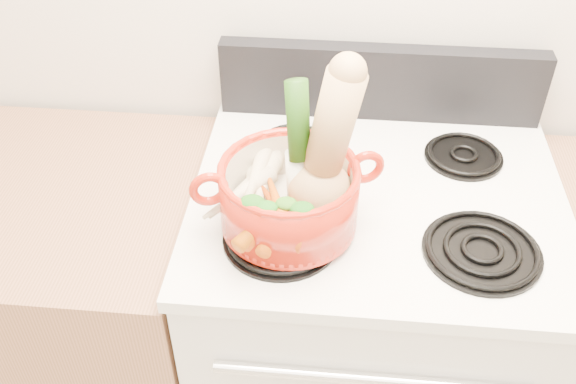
# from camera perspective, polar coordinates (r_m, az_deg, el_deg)

# --- Properties ---
(stove_body) EXTENTS (0.76, 0.65, 0.92)m
(stove_body) POSITION_cam_1_polar(r_m,az_deg,el_deg) (1.71, 6.55, -12.72)
(stove_body) COLOR silver
(stove_body) RESTS_ON floor
(cooktop) EXTENTS (0.78, 0.67, 0.03)m
(cooktop) POSITION_cam_1_polar(r_m,az_deg,el_deg) (1.37, 8.01, -0.55)
(cooktop) COLOR white
(cooktop) RESTS_ON stove_body
(control_backsplash) EXTENTS (0.76, 0.05, 0.18)m
(control_backsplash) POSITION_cam_1_polar(r_m,az_deg,el_deg) (1.55, 8.22, 9.62)
(control_backsplash) COLOR black
(control_backsplash) RESTS_ON cooktop
(oven_handle) EXTENTS (0.60, 0.02, 0.02)m
(oven_handle) POSITION_cam_1_polar(r_m,az_deg,el_deg) (1.25, 7.55, -16.19)
(oven_handle) COLOR silver
(oven_handle) RESTS_ON stove_body
(burner_front_left) EXTENTS (0.22, 0.22, 0.02)m
(burner_front_left) POSITION_cam_1_polar(r_m,az_deg,el_deg) (1.23, -0.65, -3.98)
(burner_front_left) COLOR black
(burner_front_left) RESTS_ON cooktop
(burner_front_right) EXTENTS (0.22, 0.22, 0.02)m
(burner_front_right) POSITION_cam_1_polar(r_m,az_deg,el_deg) (1.26, 16.87, -4.95)
(burner_front_right) COLOR black
(burner_front_right) RESTS_ON cooktop
(burner_back_left) EXTENTS (0.17, 0.17, 0.02)m
(burner_back_left) POSITION_cam_1_polar(r_m,az_deg,el_deg) (1.46, 0.57, 4.18)
(burner_back_left) COLOR black
(burner_back_left) RESTS_ON cooktop
(burner_back_right) EXTENTS (0.17, 0.17, 0.02)m
(burner_back_right) POSITION_cam_1_polar(r_m,az_deg,el_deg) (1.49, 15.35, 3.22)
(burner_back_right) COLOR black
(burner_back_right) RESTS_ON cooktop
(dutch_oven) EXTENTS (0.33, 0.33, 0.13)m
(dutch_oven) POSITION_cam_1_polar(r_m,az_deg,el_deg) (1.21, 0.09, -0.36)
(dutch_oven) COLOR #AF1F0F
(dutch_oven) RESTS_ON burner_front_left
(pot_handle_left) EXTENTS (0.07, 0.04, 0.07)m
(pot_handle_left) POSITION_cam_1_polar(r_m,az_deg,el_deg) (1.16, -7.04, 0.27)
(pot_handle_left) COLOR #AF1F0F
(pot_handle_left) RESTS_ON dutch_oven
(pot_handle_right) EXTENTS (0.07, 0.04, 0.07)m
(pot_handle_right) POSITION_cam_1_polar(r_m,az_deg,el_deg) (1.21, 6.94, 2.21)
(pot_handle_right) COLOR #AF1F0F
(pot_handle_right) RESTS_ON dutch_oven
(squash) EXTENTS (0.19, 0.15, 0.32)m
(squash) POSITION_cam_1_polar(r_m,az_deg,el_deg) (1.14, 3.18, 4.19)
(squash) COLOR tan
(squash) RESTS_ON dutch_oven
(leek) EXTENTS (0.08, 0.11, 0.28)m
(leek) POSITION_cam_1_polar(r_m,az_deg,el_deg) (1.16, 0.82, 3.81)
(leek) COLOR white
(leek) RESTS_ON dutch_oven
(ginger) EXTENTS (0.09, 0.08, 0.04)m
(ginger) POSITION_cam_1_polar(r_m,az_deg,el_deg) (1.28, 1.93, 1.32)
(ginger) COLOR #D9BA85
(ginger) RESTS_ON dutch_oven
(parsnip_0) EXTENTS (0.07, 0.21, 0.06)m
(parsnip_0) POSITION_cam_1_polar(r_m,az_deg,el_deg) (1.25, -3.11, 0.19)
(parsnip_0) COLOR beige
(parsnip_0) RESTS_ON dutch_oven
(parsnip_1) EXTENTS (0.14, 0.17, 0.06)m
(parsnip_1) POSITION_cam_1_polar(r_m,az_deg,el_deg) (1.25, -3.97, 0.42)
(parsnip_1) COLOR beige
(parsnip_1) RESTS_ON dutch_oven
(parsnip_2) EXTENTS (0.08, 0.22, 0.06)m
(parsnip_2) POSITION_cam_1_polar(r_m,az_deg,el_deg) (1.24, -2.12, 0.92)
(parsnip_2) COLOR beige
(parsnip_2) RESTS_ON dutch_oven
(parsnip_3) EXTENTS (0.14, 0.14, 0.05)m
(parsnip_3) POSITION_cam_1_polar(r_m,az_deg,el_deg) (1.22, -4.44, -0.14)
(parsnip_3) COLOR beige
(parsnip_3) RESTS_ON dutch_oven
(parsnip_4) EXTENTS (0.07, 0.22, 0.06)m
(parsnip_4) POSITION_cam_1_polar(r_m,az_deg,el_deg) (1.24, -2.80, 1.73)
(parsnip_4) COLOR #F0E0C3
(parsnip_4) RESTS_ON dutch_oven
(carrot_0) EXTENTS (0.06, 0.15, 0.04)m
(carrot_0) POSITION_cam_1_polar(r_m,az_deg,el_deg) (1.18, -1.07, -3.01)
(carrot_0) COLOR #D9560A
(carrot_0) RESTS_ON dutch_oven
(carrot_1) EXTENTS (0.12, 0.15, 0.05)m
(carrot_1) POSITION_cam_1_polar(r_m,az_deg,el_deg) (1.17, -1.34, -2.51)
(carrot_1) COLOR #C44709
(carrot_1) RESTS_ON dutch_oven
(carrot_2) EXTENTS (0.12, 0.17, 0.05)m
(carrot_2) POSITION_cam_1_polar(r_m,az_deg,el_deg) (1.18, -0.54, -2.24)
(carrot_2) COLOR #B84A09
(carrot_2) RESTS_ON dutch_oven
(carrot_3) EXTENTS (0.10, 0.14, 0.04)m
(carrot_3) POSITION_cam_1_polar(r_m,az_deg,el_deg) (1.15, -2.28, -2.80)
(carrot_3) COLOR #BB5B09
(carrot_3) RESTS_ON dutch_oven
(carrot_4) EXTENTS (0.08, 0.15, 0.04)m
(carrot_4) POSITION_cam_1_polar(r_m,az_deg,el_deg) (1.19, -0.98, -0.99)
(carrot_4) COLOR #C94F0A
(carrot_4) RESTS_ON dutch_oven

